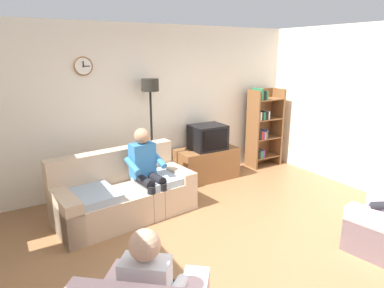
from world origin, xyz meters
TOP-DOWN VIEW (x-y plane):
  - ground_plane at (0.00, 0.00)m, footprint 12.00×12.00m
  - back_wall_assembly at (-0.00, 2.66)m, footprint 6.20×0.17m
  - couch at (-0.93, 1.63)m, footprint 1.99×1.10m
  - tv_stand at (0.87, 2.25)m, footprint 1.10×0.56m
  - tv at (0.87, 2.23)m, footprint 0.60×0.49m
  - bookshelf at (2.23, 2.32)m, footprint 0.68×0.36m
  - floor_lamp at (-0.16, 2.35)m, footprint 0.28×0.28m
  - person_on_couch at (-0.62, 1.52)m, footprint 0.55×0.57m
  - person_in_left_armchair at (-1.54, -0.71)m, footprint 0.63×0.64m

SIDE VIEW (x-z plane):
  - ground_plane at x=0.00m, z-range 0.00..0.00m
  - tv_stand at x=0.87m, z-range 0.00..0.57m
  - couch at x=-0.93m, z-range -0.14..0.76m
  - person_in_left_armchair at x=-1.54m, z-range 0.04..1.16m
  - person_on_couch at x=-0.62m, z-range 0.08..1.32m
  - tv at x=0.87m, z-range 0.57..1.01m
  - bookshelf at x=2.23m, z-range 0.02..1.60m
  - back_wall_assembly at x=0.00m, z-range 0.00..2.70m
  - floor_lamp at x=-0.16m, z-range 0.53..2.38m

